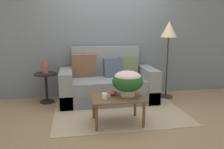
{
  "coord_description": "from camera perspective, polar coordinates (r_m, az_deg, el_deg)",
  "views": [
    {
      "loc": [
        -0.78,
        -3.71,
        1.5
      ],
      "look_at": [
        -0.11,
        0.14,
        0.68
      ],
      "focal_mm": 36.44,
      "sensor_mm": 36.0,
      "label": 1
    }
  ],
  "objects": [
    {
      "name": "potted_plant",
      "position": [
        3.52,
        3.96,
        -1.6
      ],
      "size": [
        0.48,
        0.48,
        0.39
      ],
      "color": "#B7B2A8",
      "rests_on": "coffee_table"
    },
    {
      "name": "snack_bowl",
      "position": [
        3.59,
        0.3,
        -4.66
      ],
      "size": [
        0.12,
        0.12,
        0.06
      ],
      "color": "#B2382D",
      "rests_on": "coffee_table"
    },
    {
      "name": "wall_back",
      "position": [
        5.01,
        -0.86,
        10.78
      ],
      "size": [
        6.4,
        0.12,
        2.8
      ],
      "primitive_type": "cube",
      "color": "slate",
      "rests_on": "ground"
    },
    {
      "name": "coffee_table",
      "position": [
        3.55,
        1.39,
        -6.42
      ],
      "size": [
        0.81,
        0.58,
        0.44
      ],
      "color": "brown",
      "rests_on": "ground"
    },
    {
      "name": "floor_lamp",
      "position": [
        4.87,
        14.03,
        9.57
      ],
      "size": [
        0.33,
        0.33,
        1.61
      ],
      "color": "#2D2823",
      "rests_on": "ground"
    },
    {
      "name": "ground_plane",
      "position": [
        4.08,
        1.95,
        -9.66
      ],
      "size": [
        14.0,
        14.0,
        0.0
      ],
      "primitive_type": "plane",
      "color": "#997A56"
    },
    {
      "name": "side_table",
      "position": [
        4.71,
        -16.22,
        -1.9
      ],
      "size": [
        0.44,
        0.44,
        0.6
      ],
      "color": "black",
      "rests_on": "ground"
    },
    {
      "name": "coffee_mug",
      "position": [
        3.42,
        -1.83,
        -5.4
      ],
      "size": [
        0.13,
        0.08,
        0.09
      ],
      "color": "white",
      "rests_on": "coffee_table"
    },
    {
      "name": "area_rug",
      "position": [
        4.15,
        1.72,
        -9.19
      ],
      "size": [
        2.27,
        1.68,
        0.01
      ],
      "primitive_type": "cube",
      "color": "tan",
      "rests_on": "ground"
    },
    {
      "name": "table_vase",
      "position": [
        4.66,
        -16.39,
        1.7
      ],
      "size": [
        0.12,
        0.12,
        0.28
      ],
      "color": "#934C42",
      "rests_on": "side_table"
    },
    {
      "name": "couch",
      "position": [
        4.66,
        -1.06,
        -2.46
      ],
      "size": [
        1.9,
        0.9,
        1.09
      ],
      "color": "slate",
      "rests_on": "ground"
    }
  ]
}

